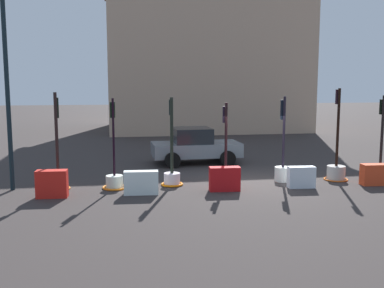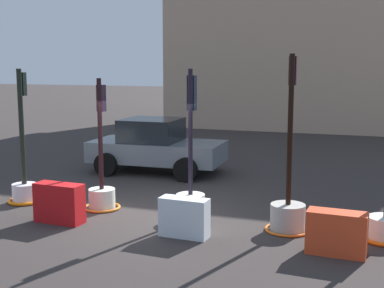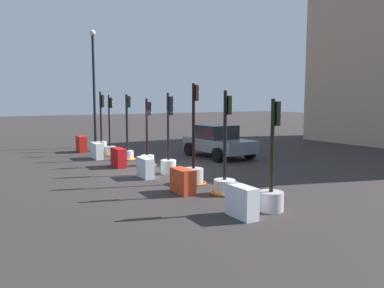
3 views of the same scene
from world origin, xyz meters
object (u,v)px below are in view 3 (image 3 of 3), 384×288
(construction_barrier_2, at_px, (119,158))
(car_grey_saloon, at_px, (218,142))
(traffic_light_4, at_px, (169,158))
(traffic_light_1, at_px, (110,147))
(construction_barrier_1, at_px, (97,151))
(traffic_light_2, at_px, (128,149))
(traffic_light_5, at_px, (194,170))
(street_lamp_post, at_px, (94,79))
(traffic_light_7, at_px, (271,190))
(construction_barrier_0, at_px, (81,144))
(traffic_light_0, at_px, (102,140))
(traffic_light_6, at_px, (225,179))
(construction_barrier_5, at_px, (242,202))
(construction_barrier_4, at_px, (183,181))
(construction_barrier_3, at_px, (145,168))
(traffic_light_3, at_px, (147,154))

(construction_barrier_2, relative_size, car_grey_saloon, 0.26)
(traffic_light_4, bearing_deg, traffic_light_1, -178.50)
(construction_barrier_1, bearing_deg, traffic_light_2, 44.60)
(traffic_light_5, xyz_separation_m, construction_barrier_2, (-4.67, -1.01, -0.08))
(car_grey_saloon, distance_m, street_lamp_post, 9.00)
(traffic_light_7, bearing_deg, construction_barrier_0, -176.22)
(traffic_light_7, bearing_deg, construction_barrier_1, -174.97)
(traffic_light_0, distance_m, traffic_light_6, 12.29)
(construction_barrier_2, bearing_deg, traffic_light_4, 24.09)
(traffic_light_1, height_order, construction_barrier_5, traffic_light_1)
(construction_barrier_5, bearing_deg, construction_barrier_4, 179.17)
(traffic_light_4, bearing_deg, construction_barrier_0, -172.38)
(traffic_light_2, xyz_separation_m, construction_barrier_4, (7.41, -1.16, -0.16))
(traffic_light_2, height_order, traffic_light_6, traffic_light_6)
(construction_barrier_0, relative_size, construction_barrier_3, 1.04)
(traffic_light_4, bearing_deg, construction_barrier_3, -76.79)
(traffic_light_2, bearing_deg, car_grey_saloon, 69.63)
(traffic_light_4, xyz_separation_m, street_lamp_post, (-9.90, 0.19, 3.54))
(traffic_light_0, xyz_separation_m, street_lamp_post, (-1.59, 0.15, 3.57))
(construction_barrier_1, relative_size, street_lamp_post, 0.16)
(traffic_light_5, height_order, construction_barrier_0, traffic_light_5)
(traffic_light_4, height_order, traffic_light_7, traffic_light_4)
(traffic_light_1, xyz_separation_m, construction_barrier_2, (3.80, -0.98, -0.02))
(traffic_light_2, height_order, construction_barrier_0, traffic_light_2)
(construction_barrier_1, xyz_separation_m, construction_barrier_5, (11.64, -0.03, 0.01))
(traffic_light_7, distance_m, construction_barrier_1, 11.64)
(traffic_light_6, bearing_deg, construction_barrier_5, -26.31)
(traffic_light_1, relative_size, street_lamp_post, 0.45)
(construction_barrier_2, relative_size, street_lamp_post, 0.15)
(car_grey_saloon, bearing_deg, traffic_light_3, -84.12)
(traffic_light_7, height_order, street_lamp_post, street_lamp_post)
(construction_barrier_0, relative_size, street_lamp_post, 0.14)
(construction_barrier_0, height_order, construction_barrier_5, construction_barrier_0)
(traffic_light_7, relative_size, construction_barrier_0, 2.94)
(construction_barrier_2, bearing_deg, car_grey_saloon, 91.07)
(construction_barrier_0, bearing_deg, construction_barrier_2, -0.21)
(traffic_light_6, height_order, construction_barrier_5, traffic_light_6)
(traffic_light_7, bearing_deg, traffic_light_3, 178.18)
(traffic_light_6, xyz_separation_m, construction_barrier_3, (-3.71, -1.03, -0.09))
(construction_barrier_2, relative_size, construction_barrier_3, 1.11)
(construction_barrier_4, distance_m, street_lamp_post, 13.65)
(construction_barrier_1, bearing_deg, construction_barrier_2, 0.78)
(traffic_light_5, height_order, street_lamp_post, street_lamp_post)
(traffic_light_2, xyz_separation_m, traffic_light_4, (4.27, 0.01, 0.10))
(traffic_light_3, height_order, traffic_light_5, traffic_light_5)
(traffic_light_5, xyz_separation_m, construction_barrier_4, (1.02, -1.04, -0.12))
(traffic_light_7, relative_size, construction_barrier_5, 2.99)
(traffic_light_5, xyz_separation_m, street_lamp_post, (-12.02, 0.32, 3.69))
(traffic_light_4, relative_size, construction_barrier_5, 3.22)
(traffic_light_0, xyz_separation_m, construction_barrier_4, (11.45, -1.21, -0.24))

